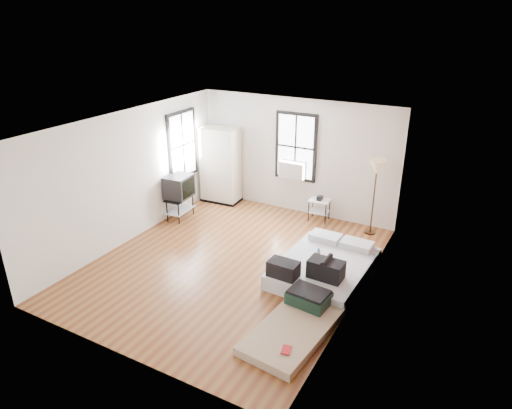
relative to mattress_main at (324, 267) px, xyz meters
The scene contains 8 objects.
ground 1.81m from the mattress_main, 165.42° to the right, with size 6.00×6.00×0.00m, color brown.
room_shell 2.17m from the mattress_main, behind, with size 5.02×6.02×2.80m.
mattress_main is the anchor object (origin of this frame).
mattress_bare 1.70m from the mattress_main, 83.20° to the right, with size 1.14×1.91×0.39m.
wardrobe 4.36m from the mattress_main, 149.22° to the left, with size 1.02×0.62×1.95m.
side_table 2.48m from the mattress_main, 113.40° to the left, with size 0.49×0.41×0.62m.
floor_lamp 2.57m from the mattress_main, 82.52° to the left, with size 0.37×0.37×1.72m.
tv_stand 4.08m from the mattress_main, 168.58° to the left, with size 0.59×0.80×1.08m.
Camera 1 is at (4.19, -6.69, 4.63)m, focal length 32.00 mm.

